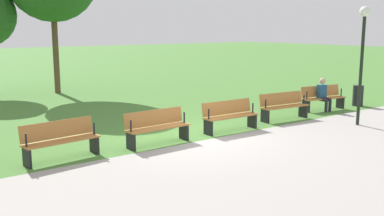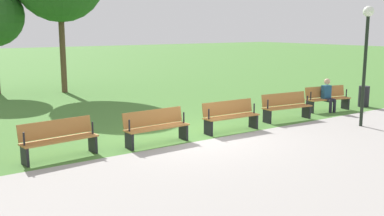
% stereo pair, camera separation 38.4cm
% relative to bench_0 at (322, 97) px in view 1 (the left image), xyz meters
% --- Properties ---
extents(ground_plane, '(120.00, 120.00, 0.00)m').
position_rel_bench_0_xyz_m(ground_plane, '(6.29, 0.60, -0.47)').
color(ground_plane, '#477A33').
extents(path_paving, '(27.15, 5.96, 0.01)m').
position_rel_bench_0_xyz_m(path_paving, '(6.29, 3.93, -0.47)').
color(path_paving, '#A39E99').
rests_on(path_paving, ground).
extents(bench_0, '(1.85, 0.77, 0.89)m').
position_rel_bench_0_xyz_m(bench_0, '(0.00, 0.00, 0.00)').
color(bench_0, '#B27538').
rests_on(bench_0, ground).
extents(bench_1, '(1.83, 0.65, 0.89)m').
position_rel_bench_0_xyz_m(bench_1, '(2.51, 0.34, 0.00)').
color(bench_1, '#B27538').
rests_on(bench_1, ground).
extents(bench_2, '(1.81, 0.53, 0.89)m').
position_rel_bench_0_xyz_m(bench_2, '(5.03, 0.51, 0.00)').
color(bench_2, '#B27538').
rests_on(bench_2, ground).
extents(bench_3, '(1.81, 0.53, 0.89)m').
position_rel_bench_0_xyz_m(bench_3, '(7.56, 0.51, 0.00)').
color(bench_3, '#B27538').
rests_on(bench_3, ground).
extents(bench_4, '(1.83, 0.65, 0.89)m').
position_rel_bench_0_xyz_m(bench_4, '(10.08, 0.34, 0.00)').
color(bench_4, '#B27538').
rests_on(bench_4, ground).
extents(person_seated, '(0.39, 0.56, 1.20)m').
position_rel_bench_0_xyz_m(person_seated, '(0.12, 0.12, 0.16)').
color(person_seated, navy).
rests_on(person_seated, ground).
extents(lamp_post, '(0.32, 0.32, 3.65)m').
position_rel_bench_0_xyz_m(lamp_post, '(1.26, 2.31, 2.10)').
color(lamp_post, black).
rests_on(lamp_post, ground).
extents(trash_bin, '(0.40, 0.40, 0.80)m').
position_rel_bench_0_xyz_m(trash_bin, '(-1.85, 0.27, -0.07)').
color(trash_bin, black).
rests_on(trash_bin, ground).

